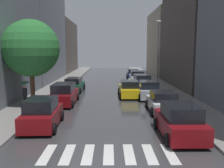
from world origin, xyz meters
TOP-DOWN VIEW (x-y plane):
  - ground_plane at (0.00, 24.00)m, footprint 28.00×72.00m
  - sidewalk_left at (-6.50, 24.00)m, footprint 3.00×72.00m
  - sidewalk_right at (6.50, 24.00)m, footprint 3.00×72.00m
  - crosswalk_stripes at (0.00, 2.85)m, footprint 5.85×2.20m
  - building_left_far at (-11.00, 46.58)m, footprint 6.00×16.41m
  - building_right_mid at (11.00, 23.54)m, footprint 6.00×15.01m
  - building_right_far at (11.00, 39.23)m, footprint 6.00×14.09m
  - parked_car_left_nearest at (-3.94, 6.72)m, footprint 2.17×4.19m
  - parked_car_left_second at (-3.85, 13.30)m, footprint 2.11×4.79m
  - parked_car_left_third at (-3.94, 19.91)m, footprint 2.11×4.67m
  - parked_car_right_nearest at (3.72, 5.01)m, footprint 2.15×4.18m
  - parked_car_right_second at (3.98, 10.48)m, footprint 2.15×4.05m
  - parked_car_right_third at (3.75, 15.71)m, footprint 2.20×4.16m
  - parked_car_right_fourth at (3.87, 21.89)m, footprint 2.32×4.67m
  - parked_car_right_fifth at (3.95, 27.96)m, footprint 2.23×4.49m
  - parked_car_right_sixth at (3.89, 33.19)m, footprint 2.19×4.36m
  - taxi_midroad at (1.97, 16.74)m, footprint 2.12×4.62m
  - pedestrian_foreground at (-6.87, 12.39)m, footprint 0.91×0.91m
  - street_tree_left at (-6.22, 12.38)m, footprint 4.54×4.54m
  - lamp_post_right at (5.55, 20.79)m, footprint 0.60×0.28m

SIDE VIEW (x-z plane):
  - ground_plane at x=0.00m, z-range -0.04..0.00m
  - crosswalk_stripes at x=0.00m, z-range 0.00..0.01m
  - sidewalk_left at x=-6.50m, z-range 0.00..0.15m
  - sidewalk_right at x=6.50m, z-range 0.00..0.15m
  - parked_car_right_second at x=3.98m, z-range -0.04..1.50m
  - parked_car_right_sixth at x=3.89m, z-range -0.04..1.50m
  - parked_car_left_third at x=-3.94m, z-range -0.04..1.51m
  - taxi_midroad at x=1.97m, z-range -0.14..1.67m
  - parked_car_right_third at x=3.75m, z-range -0.06..1.64m
  - parked_car_right_fifth at x=3.95m, z-range -0.06..1.64m
  - parked_car_right_fourth at x=3.87m, z-range -0.06..1.67m
  - parked_car_right_nearest at x=3.72m, z-range -0.06..1.71m
  - parked_car_left_nearest at x=-3.94m, z-range -0.06..1.71m
  - parked_car_left_second at x=-3.85m, z-range -0.06..1.73m
  - pedestrian_foreground at x=-6.87m, z-range 0.54..2.39m
  - lamp_post_right at x=5.55m, z-range 0.69..8.46m
  - street_tree_left at x=-6.22m, z-range 1.29..8.13m
  - building_left_far at x=-11.00m, z-range 0.00..10.80m
  - building_right_far at x=11.00m, z-range 0.00..11.75m
  - building_right_mid at x=11.00m, z-range 0.00..17.94m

